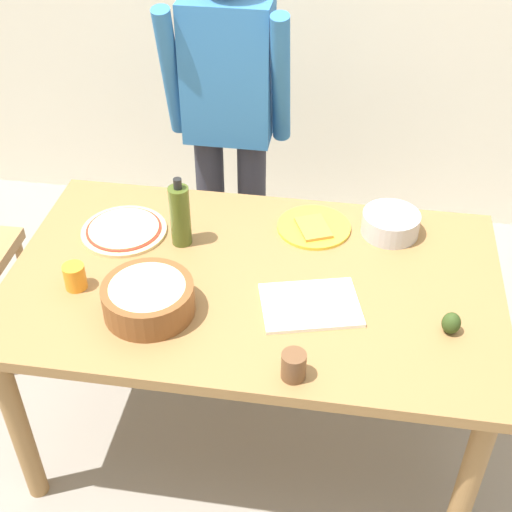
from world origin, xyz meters
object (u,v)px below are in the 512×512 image
at_px(dining_table, 254,298).
at_px(cup_small_brown, 294,366).
at_px(mixing_bowl_steel, 391,224).
at_px(olive_oil_bottle, 180,215).
at_px(plate_with_slice, 314,227).
at_px(person_cook, 229,116).
at_px(popcorn_bowl, 148,296).
at_px(cup_orange, 75,277).
at_px(pizza_raw_on_board, 124,230).
at_px(avocado, 451,323).
at_px(cutting_board_white, 310,305).

xyz_separation_m(dining_table, cup_small_brown, (0.18, -0.40, 0.13)).
relative_size(mixing_bowl_steel, olive_oil_bottle, 0.78).
bearing_deg(plate_with_slice, person_cook, 130.20).
height_order(popcorn_bowl, cup_orange, popcorn_bowl).
relative_size(pizza_raw_on_board, cup_orange, 3.53).
distance_m(dining_table, plate_with_slice, 0.36).
xyz_separation_m(dining_table, popcorn_bowl, (-0.29, -0.21, 0.15)).
distance_m(plate_with_slice, olive_oil_bottle, 0.48).
bearing_deg(mixing_bowl_steel, pizza_raw_on_board, -171.29).
xyz_separation_m(cup_small_brown, avocado, (0.44, 0.25, -0.01)).
bearing_deg(cup_small_brown, mixing_bowl_steel, 70.18).
bearing_deg(mixing_bowl_steel, cup_small_brown, -109.82).
relative_size(mixing_bowl_steel, avocado, 2.86).
distance_m(person_cook, olive_oil_bottle, 0.61).
height_order(dining_table, pizza_raw_on_board, pizza_raw_on_board).
height_order(dining_table, plate_with_slice, plate_with_slice).
height_order(cup_orange, cutting_board_white, cup_orange).
bearing_deg(pizza_raw_on_board, cup_small_brown, -40.90).
bearing_deg(olive_oil_bottle, cup_orange, -134.30).
bearing_deg(cup_small_brown, popcorn_bowl, 157.24).
relative_size(person_cook, plate_with_slice, 6.23).
relative_size(cup_small_brown, avocado, 1.21).
bearing_deg(mixing_bowl_steel, popcorn_bowl, -144.12).
bearing_deg(cup_orange, popcorn_bowl, -15.76).
distance_m(popcorn_bowl, cup_small_brown, 0.50).
height_order(person_cook, popcorn_bowl, person_cook).
bearing_deg(mixing_bowl_steel, person_cook, 146.01).
distance_m(pizza_raw_on_board, avocado, 1.15).
height_order(person_cook, cutting_board_white, person_cook).
distance_m(person_cook, cutting_board_white, 0.98).
bearing_deg(avocado, cup_small_brown, -150.68).
bearing_deg(avocado, mixing_bowl_steel, 110.85).
xyz_separation_m(olive_oil_bottle, avocado, (0.89, -0.31, -0.08)).
distance_m(olive_oil_bottle, cutting_board_white, 0.55).
bearing_deg(cutting_board_white, dining_table, 150.68).
bearing_deg(olive_oil_bottle, plate_with_slice, 18.28).
height_order(pizza_raw_on_board, olive_oil_bottle, olive_oil_bottle).
xyz_separation_m(pizza_raw_on_board, mixing_bowl_steel, (0.92, 0.14, 0.03)).
xyz_separation_m(cup_orange, cup_small_brown, (0.73, -0.27, 0.00)).
xyz_separation_m(dining_table, olive_oil_bottle, (-0.27, 0.15, 0.20)).
bearing_deg(cup_orange, cutting_board_white, 1.83).
bearing_deg(olive_oil_bottle, mixing_bowl_steel, 13.13).
distance_m(pizza_raw_on_board, plate_with_slice, 0.67).
distance_m(person_cook, plate_with_slice, 0.63).
height_order(pizza_raw_on_board, cutting_board_white, pizza_raw_on_board).
relative_size(olive_oil_bottle, cup_orange, 3.01).
bearing_deg(cup_orange, mixing_bowl_steel, 24.50).
relative_size(popcorn_bowl, cup_small_brown, 3.29).
bearing_deg(cup_small_brown, person_cook, 108.83).
xyz_separation_m(popcorn_bowl, mixing_bowl_steel, (0.72, 0.52, -0.02)).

